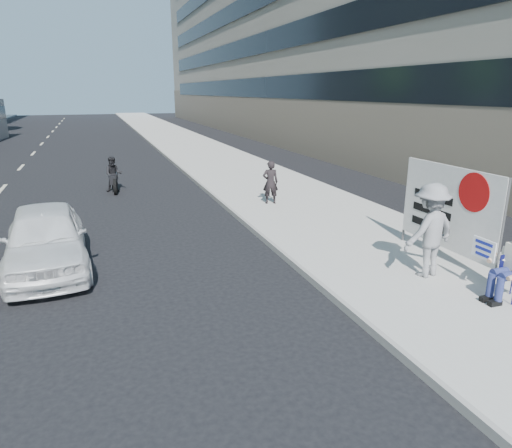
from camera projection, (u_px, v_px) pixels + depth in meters
name	position (u px, v px, depth m)	size (l,w,h in m)	color
ground	(264.00, 312.00, 8.49)	(160.00, 160.00, 0.00)	black
near_sidewalk	(211.00, 157.00, 27.84)	(5.00, 120.00, 0.15)	#AEABA3
near_building	(319.00, 19.00, 40.07)	(14.00, 70.00, 20.00)	gray
seated_protester	(511.00, 264.00, 8.44)	(0.83, 1.12, 1.31)	navy
jogger	(430.00, 230.00, 9.53)	(1.29, 0.74, 2.00)	gray
pedestrian_woman	(270.00, 182.00, 15.84)	(0.55, 0.36, 1.50)	black
protest_banner	(448.00, 208.00, 10.36)	(0.08, 3.06, 2.20)	#4C4C4C
white_sedan_near	(46.00, 238.00, 10.36)	(1.74, 4.31, 1.47)	white
motorcycle	(114.00, 176.00, 18.46)	(0.75, 2.05, 1.42)	black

